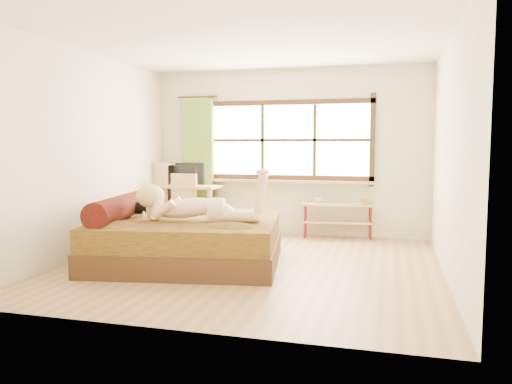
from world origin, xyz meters
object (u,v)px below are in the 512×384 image
(kitten, at_px, (138,206))
(chair, at_px, (181,202))
(bed, at_px, (183,240))
(desk, at_px, (184,191))
(bookshelf, at_px, (168,196))
(woman, at_px, (197,194))
(pipe_shelf, at_px, (338,213))

(kitten, relative_size, chair, 0.33)
(bed, height_order, desk, bed)
(chair, bearing_deg, bookshelf, 137.33)
(woman, height_order, kitten, woman)
(chair, bearing_deg, pipe_shelf, 15.00)
(bookshelf, bearing_deg, chair, -38.85)
(kitten, bearing_deg, bookshelf, 95.91)
(chair, bearing_deg, woman, -56.85)
(pipe_shelf, distance_m, bookshelf, 2.93)
(woman, height_order, desk, woman)
(bed, relative_size, woman, 1.60)
(desk, bearing_deg, chair, -69.39)
(woman, height_order, chair, woman)
(bed, relative_size, chair, 2.46)
(bed, distance_m, kitten, 0.78)
(kitten, xyz_separation_m, chair, (-0.14, 1.66, -0.13))
(bed, relative_size, pipe_shelf, 2.19)
(desk, relative_size, bookshelf, 1.12)
(chair, bearing_deg, kitten, -81.28)
(desk, distance_m, pipe_shelf, 2.60)
(woman, distance_m, bookshelf, 2.72)
(woman, height_order, bookshelf, woman)
(pipe_shelf, bearing_deg, desk, 176.71)
(bed, xyz_separation_m, bookshelf, (-1.25, 2.24, 0.30))
(desk, xyz_separation_m, pipe_shelf, (2.58, 0.12, -0.29))
(desk, height_order, chair, chair)
(pipe_shelf, xyz_separation_m, bookshelf, (-2.93, -0.00, 0.19))
(desk, bearing_deg, pipe_shelf, 6.73)
(kitten, height_order, pipe_shelf, kitten)
(woman, relative_size, kitten, 4.67)
(pipe_shelf, bearing_deg, kitten, -143.63)
(chair, height_order, bookshelf, bookshelf)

